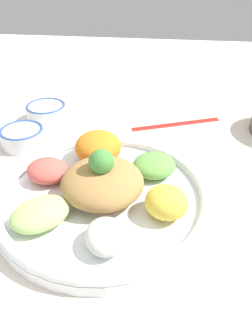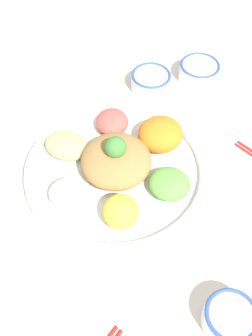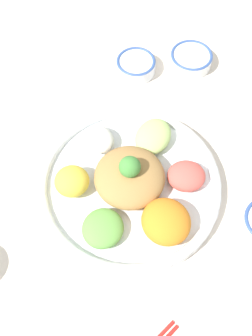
% 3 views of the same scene
% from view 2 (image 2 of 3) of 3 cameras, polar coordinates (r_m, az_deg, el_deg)
% --- Properties ---
extents(ground_plane, '(2.40, 2.40, 0.00)m').
position_cam_2_polar(ground_plane, '(0.84, -2.80, 0.28)').
color(ground_plane, silver).
extents(salad_platter, '(0.38, 0.38, 0.11)m').
position_cam_2_polar(salad_platter, '(0.81, -1.16, 0.27)').
color(salad_platter, white).
rests_on(salad_platter, ground_plane).
extents(sauce_bowl_red, '(0.10, 0.10, 0.04)m').
position_cam_2_polar(sauce_bowl_red, '(1.00, 3.64, 12.59)').
color(sauce_bowl_red, white).
rests_on(sauce_bowl_red, ground_plane).
extents(rice_bowl_blue, '(0.09, 0.09, 0.04)m').
position_cam_2_polar(rice_bowl_blue, '(0.70, 14.86, -20.28)').
color(rice_bowl_blue, white).
rests_on(rice_bowl_blue, ground_plane).
extents(rice_bowl_plain, '(0.10, 0.10, 0.04)m').
position_cam_2_polar(rice_bowl_plain, '(1.04, 10.57, 13.73)').
color(rice_bowl_plain, white).
rests_on(rice_bowl_plain, ground_plane).
extents(serving_spoon_main, '(0.12, 0.10, 0.01)m').
position_cam_2_polar(serving_spoon_main, '(1.13, -8.82, 16.34)').
color(serving_spoon_main, beige).
rests_on(serving_spoon_main, ground_plane).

